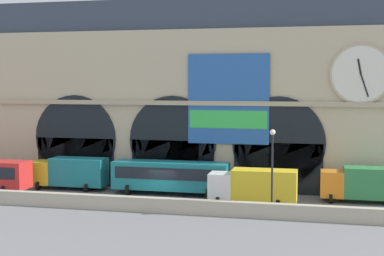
{
  "coord_description": "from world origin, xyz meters",
  "views": [
    {
      "loc": [
        14.1,
        -47.84,
        10.62
      ],
      "look_at": [
        1.96,
        5.0,
        6.12
      ],
      "focal_mm": 52.22,
      "sensor_mm": 36.0,
      "label": 1
    }
  ],
  "objects_px": {
    "bus_center": "(170,176)",
    "box_truck_east": "(365,183)",
    "box_truck_mideast": "(254,186)",
    "box_truck_midwest": "(71,172)",
    "street_lamp_quayside": "(272,161)"
  },
  "relations": [
    {
      "from": "bus_center",
      "to": "box_truck_mideast",
      "type": "xyz_separation_m",
      "value": [
        8.22,
        -2.9,
        -0.08
      ]
    },
    {
      "from": "box_truck_midwest",
      "to": "box_truck_east",
      "type": "bearing_deg",
      "value": 0.19
    },
    {
      "from": "box_truck_midwest",
      "to": "box_truck_east",
      "type": "xyz_separation_m",
      "value": [
        28.0,
        0.09,
        0.0
      ]
    },
    {
      "from": "box_truck_mideast",
      "to": "street_lamp_quayside",
      "type": "xyz_separation_m",
      "value": [
        1.84,
        -3.56,
        2.71
      ]
    },
    {
      "from": "box_truck_midwest",
      "to": "box_truck_mideast",
      "type": "relative_size",
      "value": 1.0
    },
    {
      "from": "box_truck_east",
      "to": "box_truck_mideast",
      "type": "bearing_deg",
      "value": -160.44
    },
    {
      "from": "box_truck_midwest",
      "to": "box_truck_mideast",
      "type": "xyz_separation_m",
      "value": [
        18.57,
        -3.26,
        0.0
      ]
    },
    {
      "from": "bus_center",
      "to": "box_truck_east",
      "type": "xyz_separation_m",
      "value": [
        17.65,
        0.45,
        -0.08
      ]
    },
    {
      "from": "box_truck_mideast",
      "to": "street_lamp_quayside",
      "type": "relative_size",
      "value": 1.09
    },
    {
      "from": "box_truck_midwest",
      "to": "box_truck_east",
      "type": "relative_size",
      "value": 1.0
    },
    {
      "from": "box_truck_mideast",
      "to": "box_truck_midwest",
      "type": "bearing_deg",
      "value": 170.04
    },
    {
      "from": "box_truck_midwest",
      "to": "street_lamp_quayside",
      "type": "distance_m",
      "value": 21.68
    },
    {
      "from": "box_truck_east",
      "to": "bus_center",
      "type": "bearing_deg",
      "value": -178.54
    },
    {
      "from": "street_lamp_quayside",
      "to": "bus_center",
      "type": "bearing_deg",
      "value": 147.24
    },
    {
      "from": "box_truck_midwest",
      "to": "street_lamp_quayside",
      "type": "relative_size",
      "value": 1.09
    }
  ]
}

